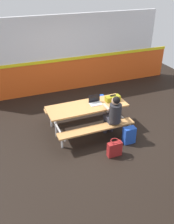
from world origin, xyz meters
TOP-DOWN VIEW (x-y plane):
  - ground_plane at (0.00, 0.00)m, footprint 10.00×10.00m
  - accent_backdrop at (0.00, 2.70)m, footprint 8.00×0.14m
  - picnic_table_main at (-0.33, 0.00)m, footprint 2.09×1.57m
  - student_nearer at (0.16, -0.55)m, footprint 0.36×0.53m
  - laptop_silver at (-0.08, 0.04)m, footprint 0.32×0.22m
  - toolbox_grey at (0.41, 0.01)m, footprint 0.40×0.18m
  - backpack_dark at (0.43, -0.92)m, footprint 0.30×0.22m
  - tote_bag_bright at (-0.13, -1.24)m, footprint 0.34×0.21m
  - satchel_spare at (0.46, 0.95)m, footprint 0.30×0.22m

SIDE VIEW (x-z plane):
  - ground_plane at x=0.00m, z-range -0.02..0.00m
  - tote_bag_bright at x=-0.13m, z-range -0.02..0.41m
  - backpack_dark at x=0.43m, z-range 0.00..0.44m
  - satchel_spare at x=0.46m, z-range 0.00..0.44m
  - picnic_table_main at x=-0.33m, z-range 0.21..0.95m
  - student_nearer at x=0.16m, z-range 0.10..1.31m
  - laptop_silver at x=-0.08m, z-range 0.67..0.90m
  - toolbox_grey at x=0.41m, z-range 0.72..0.90m
  - accent_backdrop at x=0.00m, z-range -0.05..2.55m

